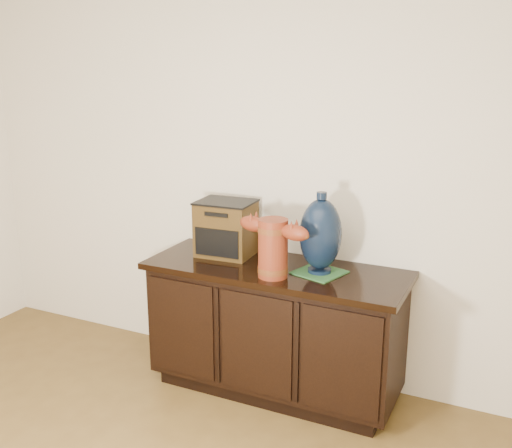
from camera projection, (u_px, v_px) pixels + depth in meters
The scene contains 6 objects.
sideboard at pixel (275, 328), 3.40m from camera, with size 1.46×0.56×0.75m.
terracotta_vessel at pixel (273, 245), 3.12m from camera, with size 0.44×0.19×0.31m.
tv_radio at pixel (226, 228), 3.48m from camera, with size 0.34×0.28×0.32m.
green_mat at pixel (319, 272), 3.22m from camera, with size 0.23×0.23×0.01m, color #28592B.
lamp_base at pixel (321, 235), 3.16m from camera, with size 0.28×0.28×0.44m.
spray_can at pixel (264, 239), 3.55m from camera, with size 0.05×0.05×0.16m.
Camera 1 is at (1.25, -0.64, 1.86)m, focal length 42.00 mm.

